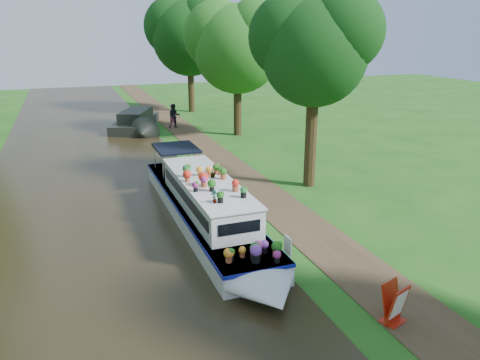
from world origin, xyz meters
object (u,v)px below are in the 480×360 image
object	(u,v)px
plant_boat	(208,206)
pedestrian_pink	(173,116)
pedestrian_dark	(174,116)
sandwich_board	(395,305)
second_boat	(136,121)

from	to	relation	value
plant_boat	pedestrian_pink	world-z (taller)	plant_boat
pedestrian_dark	pedestrian_pink	bearing A→B (deg)	118.63
sandwich_board	pedestrian_dark	xyz separation A→B (m)	(0.34, 26.76, 0.43)
plant_boat	pedestrian_dark	size ratio (longest dim) A/B	7.42
second_boat	plant_boat	bearing A→B (deg)	-66.55
second_boat	sandwich_board	bearing A→B (deg)	-60.74
sandwich_board	pedestrian_dark	world-z (taller)	pedestrian_dark
sandwich_board	pedestrian_pink	bearing A→B (deg)	69.49
sandwich_board	pedestrian_dark	bearing A→B (deg)	69.37
second_boat	pedestrian_dark	xyz separation A→B (m)	(2.84, -0.55, 0.35)
plant_boat	sandwich_board	world-z (taller)	plant_boat
pedestrian_pink	pedestrian_dark	distance (m)	0.19
sandwich_board	second_boat	bearing A→B (deg)	75.33
plant_boat	sandwich_board	distance (m)	8.10
second_boat	pedestrian_dark	world-z (taller)	pedestrian_dark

